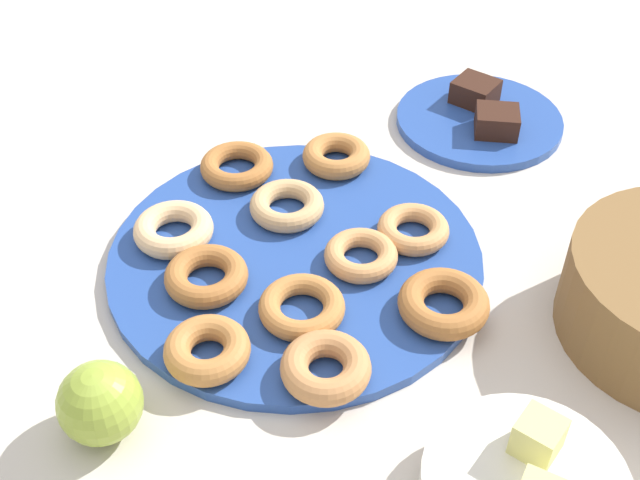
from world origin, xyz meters
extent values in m
plane|color=beige|center=(0.00, 0.00, 0.00)|extent=(2.40, 2.40, 0.00)
cylinder|color=#284C9E|center=(0.00, 0.00, 0.01)|extent=(0.42, 0.42, 0.01)
torus|color=#BC7A3D|center=(0.08, 0.04, 0.02)|extent=(0.12, 0.12, 0.02)
torus|color=#EABC84|center=(0.03, -0.14, 0.03)|extent=(0.12, 0.12, 0.03)
torus|color=#AD6B33|center=(0.02, 0.18, 0.03)|extent=(0.12, 0.12, 0.03)
torus|color=tan|center=(-0.06, -0.04, 0.02)|extent=(0.12, 0.12, 0.02)
torus|color=tan|center=(-0.01, 0.07, 0.02)|extent=(0.11, 0.11, 0.02)
torus|color=#AD6B33|center=(-0.11, -0.13, 0.02)|extent=(0.10, 0.10, 0.02)
torus|color=tan|center=(-0.08, 0.11, 0.02)|extent=(0.11, 0.11, 0.02)
torus|color=#C6844C|center=(0.15, 0.10, 0.03)|extent=(0.12, 0.12, 0.03)
torus|color=#BC7A3D|center=(-0.17, -0.02, 0.03)|extent=(0.12, 0.12, 0.03)
torus|color=#BC7A3D|center=(0.17, -0.02, 0.03)|extent=(0.09, 0.09, 0.03)
torus|color=#AD6B33|center=(0.08, -0.07, 0.03)|extent=(0.13, 0.13, 0.02)
cylinder|color=#284C9E|center=(-0.35, 0.12, 0.01)|extent=(0.23, 0.23, 0.01)
cube|color=#381E14|center=(-0.38, 0.10, 0.03)|extent=(0.06, 0.07, 0.03)
cube|color=#381E14|center=(-0.32, 0.15, 0.03)|extent=(0.06, 0.07, 0.03)
cube|color=#DBD67A|center=(0.17, 0.30, 0.06)|extent=(0.04, 0.04, 0.04)
sphere|color=#93AD38|center=(0.27, -0.07, 0.04)|extent=(0.08, 0.08, 0.08)
camera|label=1|loc=(0.60, 0.28, 0.62)|focal=45.25mm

